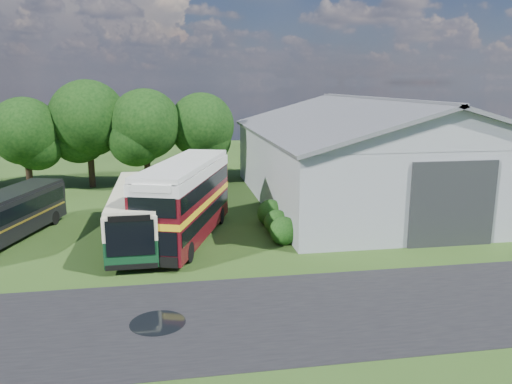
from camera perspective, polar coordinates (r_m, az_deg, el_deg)
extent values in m
plane|color=#243E13|center=(23.42, -7.24, -11.08)|extent=(120.00, 120.00, 0.00)
cube|color=black|center=(21.02, 1.56, -13.85)|extent=(60.00, 8.00, 0.02)
cylinder|color=black|center=(20.71, -11.16, -14.51)|extent=(2.20, 2.20, 0.01)
cube|color=gray|center=(41.15, 13.01, 2.92)|extent=(18.00, 24.00, 5.50)
cube|color=#2D3033|center=(30.61, 21.57, -1.31)|extent=(5.20, 0.18, 5.00)
cylinder|color=black|center=(47.30, -24.49, 1.82)|extent=(0.56, 0.56, 3.06)
sphere|color=black|center=(46.83, -24.90, 6.32)|extent=(5.78, 5.78, 5.78)
cylinder|color=black|center=(47.47, -18.29, 2.68)|extent=(0.56, 0.56, 3.60)
sphere|color=black|center=(46.97, -18.66, 7.97)|extent=(6.80, 6.80, 6.80)
cylinder|color=black|center=(45.99, -12.30, 2.55)|extent=(0.56, 0.56, 3.31)
sphere|color=black|center=(45.50, -12.53, 7.58)|extent=(6.26, 6.26, 6.26)
cylinder|color=black|center=(46.81, -6.12, 2.84)|extent=(0.56, 0.56, 3.17)
sphere|color=black|center=(46.33, -6.23, 7.57)|extent=(5.98, 5.98, 5.98)
sphere|color=#194714|center=(29.69, 3.17, -5.87)|extent=(1.70, 1.70, 1.70)
sphere|color=#194714|center=(31.55, 2.38, -4.75)|extent=(1.60, 1.60, 1.60)
sphere|color=#194714|center=(33.43, 1.68, -3.75)|extent=(1.80, 1.80, 1.80)
cube|color=#0E351B|center=(30.55, -13.49, -2.23)|extent=(2.85, 11.64, 2.89)
cube|color=#4C0A12|center=(29.95, -8.07, -0.74)|extent=(6.18, 11.42, 4.44)
cube|color=black|center=(33.16, -26.78, -2.43)|extent=(5.14, 10.64, 2.58)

